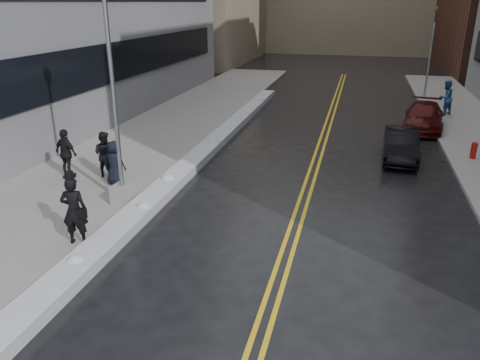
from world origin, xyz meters
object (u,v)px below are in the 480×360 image
Objects in this scene: lamppost at (117,133)px; car_black at (401,145)px; car_maroon at (424,117)px; pedestrian_d at (66,153)px; fire_hydrant at (474,149)px; pedestrian_b at (105,154)px; traffic_signal at (431,50)px; pedestrian_c at (114,163)px; pedestrian_fedora at (74,211)px; pedestrian_east at (446,98)px.

car_black is (9.27, 7.52, -1.87)m from lamppost.
pedestrian_d is at bearing -133.14° from car_maroon.
fire_hydrant is 15.30m from pedestrian_b.
lamppost is at bearing 168.76° from pedestrian_d.
traffic_signal is at bearing 82.12° from car_black.
pedestrian_c is (0.76, -0.68, -0.06)m from pedestrian_b.
pedestrian_d is at bearing -11.01° from pedestrian_c.
traffic_signal reaches higher than pedestrian_fedora.
car_black is (12.48, 5.77, -0.41)m from pedestrian_d.
fire_hydrant is at bearing -87.95° from traffic_signal.
fire_hydrant is at bearing -151.47° from pedestrian_b.
traffic_signal reaches higher than pedestrian_east.
lamppost is 17.17m from car_maroon.
pedestrian_fedora is 4.52m from pedestrian_c.
car_maroon is (1.53, 5.69, 0.03)m from car_black.
car_maroon is at bearing -96.49° from traffic_signal.
pedestrian_c is at bearing -122.13° from traffic_signal.
pedestrian_fedora is 19.33m from car_maroon.
lamppost reaches higher than pedestrian_d.
pedestrian_east is (12.30, 16.59, -1.38)m from lamppost.
pedestrian_d is 0.46× the size of car_black.
pedestrian_east is at bearing 73.61° from car_maroon.
pedestrian_east is at bearing -135.36° from pedestrian_c.
car_maroon is (14.01, 11.46, -0.39)m from pedestrian_d.
fire_hydrant is at bearing 48.27° from pedestrian_east.
lamppost is 3.22m from pedestrian_b.
fire_hydrant is 0.45× the size of pedestrian_c.
pedestrian_b is at bearing -131.27° from car_maroon.
pedestrian_d reaches higher than pedestrian_c.
pedestrian_east reaches higher than pedestrian_d.
pedestrian_c is at bearing 6.74° from pedestrian_east.
fire_hydrant is (12.30, 8.00, -1.98)m from lamppost.
pedestrian_fedora reaches higher than fire_hydrant.
pedestrian_east is at bearing 90.00° from fire_hydrant.
pedestrian_b reaches higher than fire_hydrant.
pedestrian_east is (14.14, 14.42, 0.12)m from pedestrian_b.
pedestrian_c is 0.40× the size of car_black.
pedestrian_fedora is (0.10, -2.87, -1.41)m from lamppost.
pedestrian_b is at bearing -45.71° from pedestrian_c.
lamppost is 10.45× the size of fire_hydrant.
car_maroon is at bearing -139.19° from pedestrian_c.
pedestrian_b reaches higher than car_maroon.
pedestrian_east is (13.38, 15.10, 0.19)m from pedestrian_c.
pedestrian_east is at bearing 73.55° from car_black.
pedestrian_east is at bearing -135.06° from pedestrian_fedora.
pedestrian_fedora is at bearing 117.17° from pedestrian_b.
fire_hydrant is 16.73m from pedestrian_d.
fire_hydrant is 0.18× the size of car_black.
pedestrian_fedora reaches higher than pedestrian_b.
pedestrian_east is (15.51, 14.84, 0.07)m from pedestrian_d.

